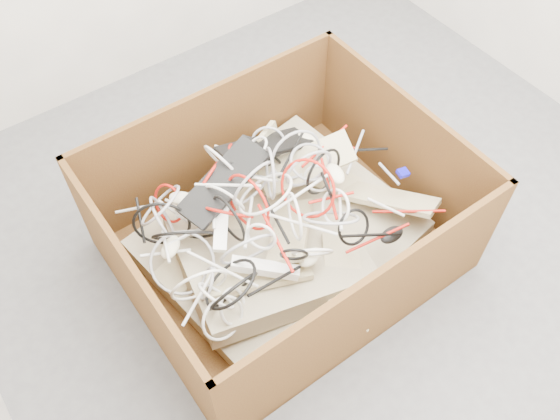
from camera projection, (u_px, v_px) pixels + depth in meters
ground at (336, 230)px, 2.69m from camera, size 3.00×3.00×0.00m
cardboard_box at (279, 238)px, 2.49m from camera, size 1.30×1.08×0.59m
keyboard_pile at (288, 206)px, 2.41m from camera, size 1.14×0.92×0.39m
mice_scatter at (281, 200)px, 2.35m from camera, size 0.86×0.68×0.20m
power_strip_left at (221, 217)px, 2.27m from camera, size 0.20×0.25×0.11m
power_strip_right at (265, 268)px, 2.19m from camera, size 0.23×0.20×0.09m
vga_plug at (403, 173)px, 2.44m from camera, size 0.05×0.05×0.03m
cable_tangle at (248, 212)px, 2.26m from camera, size 1.19×0.82×0.40m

